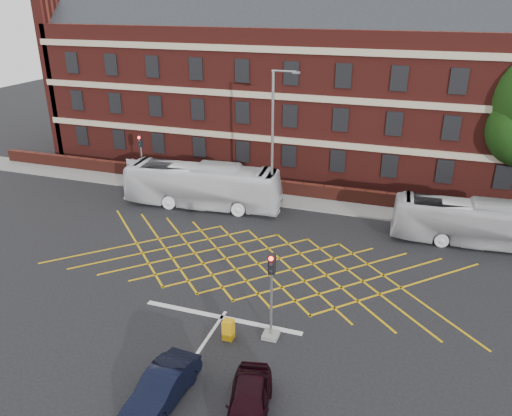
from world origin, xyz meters
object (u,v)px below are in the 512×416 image
(car_navy, at_px, (162,388))
(car_maroon, at_px, (249,402))
(traffic_light_far, at_px, (143,166))
(street_lamp, at_px, (273,167))
(bus_right, at_px, (476,223))
(traffic_light_near, at_px, (271,304))
(bus_left, at_px, (202,186))
(utility_cabinet, at_px, (228,330))
(direction_signs, at_px, (133,168))

(car_navy, distance_m, car_maroon, 3.37)
(traffic_light_far, xyz_separation_m, street_lamp, (11.41, -1.88, 1.75))
(bus_right, relative_size, traffic_light_near, 2.35)
(bus_left, xyz_separation_m, utility_cabinet, (7.47, -13.79, -1.11))
(car_navy, xyz_separation_m, utility_cabinet, (0.98, 4.31, -0.17))
(bus_left, relative_size, traffic_light_far, 2.67)
(bus_right, relative_size, utility_cabinet, 10.37)
(street_lamp, distance_m, direction_signs, 12.81)
(traffic_light_far, distance_m, street_lamp, 11.70)
(utility_cabinet, bearing_deg, street_lamp, 99.01)
(direction_signs, distance_m, utility_cabinet, 21.82)
(traffic_light_near, distance_m, direction_signs, 22.55)
(street_lamp, xyz_separation_m, direction_signs, (-12.45, 2.11, -2.13))
(bus_left, distance_m, bus_right, 18.44)
(bus_left, bearing_deg, traffic_light_near, -149.28)
(car_maroon, height_order, utility_cabinet, car_maroon)
(bus_right, height_order, traffic_light_near, traffic_light_near)
(car_maroon, relative_size, direction_signs, 1.74)
(car_maroon, height_order, direction_signs, direction_signs)
(traffic_light_near, height_order, direction_signs, traffic_light_near)
(car_navy, xyz_separation_m, car_maroon, (3.36, 0.35, 0.00))
(bus_right, relative_size, street_lamp, 1.01)
(bus_left, xyz_separation_m, direction_signs, (-7.21, 2.34, -0.21))
(bus_left, height_order, utility_cabinet, bus_left)
(car_navy, relative_size, traffic_light_far, 0.92)
(traffic_light_far, xyz_separation_m, direction_signs, (-1.04, 0.24, -0.39))
(street_lamp, bearing_deg, traffic_light_far, 170.67)
(street_lamp, bearing_deg, bus_left, -177.54)
(traffic_light_near, xyz_separation_m, utility_cabinet, (-1.78, -0.71, -1.28))
(car_navy, relative_size, utility_cabinet, 4.07)
(traffic_light_near, height_order, street_lamp, street_lamp)
(street_lamp, bearing_deg, car_maroon, -75.66)
(car_navy, bearing_deg, bus_right, 59.27)
(direction_signs, bearing_deg, car_maroon, -49.68)
(car_navy, bearing_deg, bus_left, 112.64)
(traffic_light_near, bearing_deg, street_lamp, 106.73)
(bus_right, height_order, street_lamp, street_lamp)
(car_maroon, bearing_deg, utility_cabinet, 108.67)
(bus_left, xyz_separation_m, bus_right, (18.44, -0.14, -0.19))
(car_maroon, distance_m, utility_cabinet, 4.62)
(bus_left, distance_m, direction_signs, 7.58)
(bus_left, xyz_separation_m, traffic_light_far, (-6.17, 2.10, 0.18))
(bus_right, xyz_separation_m, direction_signs, (-25.65, 2.48, -0.02))
(traffic_light_near, relative_size, street_lamp, 0.43)
(street_lamp, bearing_deg, bus_right, -1.59)
(car_maroon, bearing_deg, direction_signs, 118.05)
(traffic_light_far, bearing_deg, utility_cabinet, -49.38)
(traffic_light_far, relative_size, street_lamp, 0.43)
(traffic_light_near, bearing_deg, car_navy, -118.78)
(bus_right, distance_m, car_maroon, 19.61)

